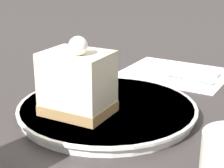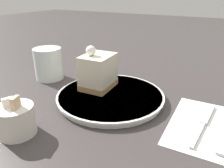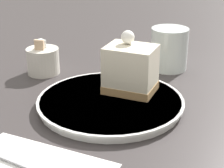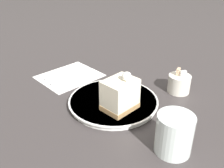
{
  "view_description": "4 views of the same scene",
  "coord_description": "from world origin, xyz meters",
  "px_view_note": "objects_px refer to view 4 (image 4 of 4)",
  "views": [
    {
      "loc": [
        0.47,
        0.25,
        0.22
      ],
      "look_at": [
        0.03,
        -0.01,
        0.05
      ],
      "focal_mm": 60.0,
      "sensor_mm": 36.0,
      "label": 1
    },
    {
      "loc": [
        -0.21,
        0.4,
        0.25
      ],
      "look_at": [
        0.02,
        -0.01,
        0.05
      ],
      "focal_mm": 35.0,
      "sensor_mm": 36.0,
      "label": 2
    },
    {
      "loc": [
        -0.52,
        -0.29,
        0.3
      ],
      "look_at": [
        0.02,
        -0.03,
        0.05
      ],
      "focal_mm": 60.0,
      "sensor_mm": 36.0,
      "label": 3
    },
    {
      "loc": [
        0.49,
        -0.45,
        0.4
      ],
      "look_at": [
        0.03,
        -0.03,
        0.07
      ],
      "focal_mm": 40.0,
      "sensor_mm": 36.0,
      "label": 4
    }
  ],
  "objects_px": {
    "fork": "(69,72)",
    "knife": "(69,79)",
    "drinking_glass": "(174,134)",
    "sugar_bowl": "(179,83)",
    "cake_slice": "(120,94)",
    "plate": "(113,101)"
  },
  "relations": [
    {
      "from": "fork",
      "to": "knife",
      "type": "height_order",
      "value": "same"
    },
    {
      "from": "plate",
      "to": "cake_slice",
      "type": "relative_size",
      "value": 2.35
    },
    {
      "from": "plate",
      "to": "knife",
      "type": "relative_size",
      "value": 1.49
    },
    {
      "from": "knife",
      "to": "sugar_bowl",
      "type": "xyz_separation_m",
      "value": [
        0.31,
        0.21,
        0.02
      ]
    },
    {
      "from": "fork",
      "to": "knife",
      "type": "bearing_deg",
      "value": -29.84
    },
    {
      "from": "fork",
      "to": "sugar_bowl",
      "type": "height_order",
      "value": "sugar_bowl"
    },
    {
      "from": "cake_slice",
      "to": "sugar_bowl",
      "type": "relative_size",
      "value": 1.43
    },
    {
      "from": "plate",
      "to": "cake_slice",
      "type": "height_order",
      "value": "cake_slice"
    },
    {
      "from": "cake_slice",
      "to": "drinking_glass",
      "type": "bearing_deg",
      "value": -7.45
    },
    {
      "from": "knife",
      "to": "drinking_glass",
      "type": "xyz_separation_m",
      "value": [
        0.45,
        -0.03,
        0.04
      ]
    },
    {
      "from": "knife",
      "to": "plate",
      "type": "bearing_deg",
      "value": 6.85
    },
    {
      "from": "cake_slice",
      "to": "drinking_glass",
      "type": "height_order",
      "value": "cake_slice"
    },
    {
      "from": "sugar_bowl",
      "to": "fork",
      "type": "bearing_deg",
      "value": -152.91
    },
    {
      "from": "plate",
      "to": "sugar_bowl",
      "type": "distance_m",
      "value": 0.22
    },
    {
      "from": "knife",
      "to": "drinking_glass",
      "type": "height_order",
      "value": "drinking_glass"
    },
    {
      "from": "cake_slice",
      "to": "fork",
      "type": "xyz_separation_m",
      "value": [
        -0.31,
        0.04,
        -0.06
      ]
    },
    {
      "from": "knife",
      "to": "drinking_glass",
      "type": "bearing_deg",
      "value": 1.52
    },
    {
      "from": "knife",
      "to": "sugar_bowl",
      "type": "distance_m",
      "value": 0.38
    },
    {
      "from": "sugar_bowl",
      "to": "plate",
      "type": "bearing_deg",
      "value": -113.01
    },
    {
      "from": "knife",
      "to": "sugar_bowl",
      "type": "height_order",
      "value": "sugar_bowl"
    },
    {
      "from": "fork",
      "to": "sugar_bowl",
      "type": "distance_m",
      "value": 0.4
    },
    {
      "from": "fork",
      "to": "knife",
      "type": "xyz_separation_m",
      "value": [
        0.05,
        -0.03,
        0.0
      ]
    }
  ]
}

